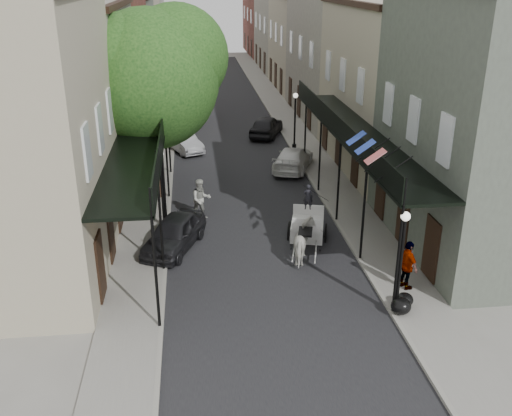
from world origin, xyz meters
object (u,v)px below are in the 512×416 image
object	(u,v)px
carriage	(308,212)
lamppost_left	(162,188)
car_left_far	(180,107)
car_right_near	(293,159)
lamppost_right_near	(401,261)
car_left_near	(174,233)
pedestrian_sidewalk_right	(408,265)
car_right_far	(266,126)
tree_far	(166,51)
horse	(305,242)
tree_near	(158,73)
pedestrian_sidewalk_left	(153,162)
lamppost_right_far	(295,120)
car_left_mid	(183,142)
pedestrian_walking	(201,199)

from	to	relation	value
carriage	lamppost_left	bearing A→B (deg)	-176.78
car_left_far	car_right_near	distance (m)	16.60
lamppost_right_near	carriage	distance (m)	7.06
car_left_near	car_right_near	bearing A→B (deg)	77.30
pedestrian_sidewalk_right	car_left_near	size ratio (longest dim) A/B	0.45
car_left_far	car_right_far	xyz separation A→B (m)	(6.31, -7.31, 0.06)
lamppost_left	car_right_near	distance (m)	10.98
tree_far	lamppost_right_near	xyz separation A→B (m)	(8.35, -26.18, -3.79)
car_left_far	horse	bearing A→B (deg)	-97.38
tree_near	pedestrian_sidewalk_left	size ratio (longest dim) A/B	6.52
tree_near	horse	xyz separation A→B (m)	(5.92, -7.91, -5.66)
car_right_far	lamppost_right_far	bearing A→B (deg)	131.04
tree_far	car_left_far	size ratio (longest dim) A/B	1.73
tree_far	car_left_near	distance (m)	20.83
car_left_far	car_right_far	world-z (taller)	car_right_far
horse	car_right_far	size ratio (longest dim) A/B	0.44
pedestrian_sidewalk_right	lamppost_right_far	bearing A→B (deg)	-11.50
lamppost_right_far	horse	xyz separation A→B (m)	(-2.38, -15.73, -1.22)
horse	car_left_mid	size ratio (longest dim) A/B	0.50
tree_far	car_right_far	world-z (taller)	tree_far
car_left_mid	car_right_far	world-z (taller)	car_right_far
pedestrian_sidewalk_left	car_right_near	xyz separation A→B (m)	(8.27, 0.29, -0.19)
horse	car_right_near	xyz separation A→B (m)	(1.57, 11.73, -0.15)
pedestrian_sidewalk_right	horse	bearing A→B (deg)	34.68
tree_far	car_right_near	distance (m)	13.68
tree_near	tree_far	distance (m)	14.02
lamppost_right_far	car_left_far	world-z (taller)	lamppost_right_far
car_left_far	car_right_far	distance (m)	9.66
tree_near	pedestrian_walking	bearing A→B (deg)	-59.23
car_right_near	pedestrian_sidewalk_left	bearing A→B (deg)	22.49
pedestrian_sidewalk_left	pedestrian_sidewalk_right	size ratio (longest dim) A/B	0.78
lamppost_right_near	horse	size ratio (longest dim) A/B	1.90
car_left_far	tree_far	bearing A→B (deg)	-116.06
pedestrian_sidewalk_left	car_right_far	size ratio (longest dim) A/B	0.33
carriage	car_left_near	distance (m)	6.01
lamppost_right_far	tree_far	bearing A→B (deg)	143.49
lamppost_right_near	carriage	bearing A→B (deg)	104.54
pedestrian_sidewalk_left	car_right_far	distance (m)	11.16
pedestrian_sidewalk_right	car_left_near	world-z (taller)	pedestrian_sidewalk_right
lamppost_right_near	pedestrian_sidewalk_left	world-z (taller)	lamppost_right_near
carriage	car_left_mid	distance (m)	14.96
pedestrian_sidewalk_left	tree_near	bearing A→B (deg)	91.22
tree_near	car_left_near	distance (m)	8.48
lamppost_right_near	car_left_near	distance (m)	9.85
tree_far	horse	distance (m)	23.25
car_left_near	car_right_near	size ratio (longest dim) A/B	0.90
lamppost_right_near	horse	distance (m)	5.04
pedestrian_walking	tree_near	bearing A→B (deg)	105.03
pedestrian_sidewalk_left	car_left_near	bearing A→B (deg)	86.85
tree_far	pedestrian_sidewalk_right	bearing A→B (deg)	-69.57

